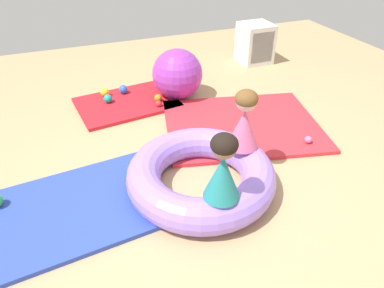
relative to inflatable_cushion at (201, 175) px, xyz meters
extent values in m
plane|color=tan|center=(0.05, 0.01, -0.14)|extent=(8.00, 8.00, 0.00)
cube|color=red|center=(0.78, 0.76, -0.12)|extent=(1.84, 1.59, 0.04)
cube|color=#2D47B7|center=(-1.22, 0.08, -0.12)|extent=(1.93, 1.13, 0.04)
cube|color=red|center=(-0.25, 1.68, -0.12)|extent=(1.21, 0.93, 0.04)
torus|color=#9975EA|center=(0.00, 0.00, 0.00)|extent=(1.21, 1.21, 0.28)
cone|color=teal|center=(-0.02, -0.42, 0.31)|extent=(0.36, 0.36, 0.34)
sphere|color=#936647|center=(-0.02, -0.42, 0.56)|extent=(0.17, 0.17, 0.17)
ellipsoid|color=black|center=(-0.02, -0.42, 0.57)|extent=(0.18, 0.18, 0.14)
cone|color=#E5608E|center=(0.41, 0.08, 0.31)|extent=(0.32, 0.32, 0.34)
sphere|color=beige|center=(0.41, 0.08, 0.56)|extent=(0.17, 0.17, 0.17)
ellipsoid|color=brown|center=(0.41, 0.08, 0.58)|extent=(0.19, 0.19, 0.15)
sphere|color=pink|center=(1.20, 0.19, -0.06)|extent=(0.07, 0.07, 0.07)
sphere|color=yellow|center=(-0.46, 1.91, -0.05)|extent=(0.11, 0.11, 0.11)
sphere|color=blue|center=(-0.24, 1.92, -0.05)|extent=(0.11, 0.11, 0.11)
sphere|color=red|center=(0.07, 1.43, -0.06)|extent=(0.07, 0.07, 0.07)
sphere|color=orange|center=(0.10, 1.56, -0.06)|extent=(0.09, 0.09, 0.09)
sphere|color=teal|center=(-0.45, 1.74, -0.05)|extent=(0.10, 0.10, 0.10)
sphere|color=purple|center=(0.38, 1.65, 0.16)|extent=(0.60, 0.60, 0.60)
cube|color=silver|center=(1.83, 2.37, 0.14)|extent=(0.44, 0.44, 0.56)
cube|color=#2D2D33|center=(1.83, 2.24, 0.14)|extent=(0.34, 0.20, 0.44)
camera|label=1|loc=(-0.87, -2.05, 1.82)|focal=32.93mm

